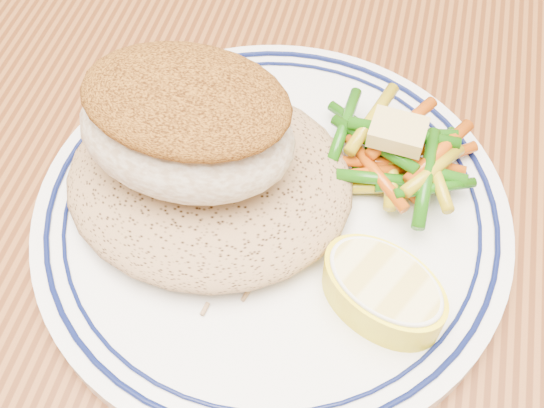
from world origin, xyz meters
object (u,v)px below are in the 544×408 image
at_px(plate, 272,215).
at_px(rice_pilaf, 209,176).
at_px(vegetable_pile, 393,160).
at_px(lemon_wedge, 383,290).
at_px(dining_table, 322,252).
at_px(fish_fillet, 186,123).

xyz_separation_m(plate, rice_pilaf, (-0.04, 0.00, 0.02)).
bearing_deg(plate, vegetable_pile, 33.10).
bearing_deg(vegetable_pile, lemon_wedge, -85.56).
xyz_separation_m(dining_table, vegetable_pile, (0.03, -0.01, 0.13)).
bearing_deg(dining_table, plate, -118.73).
bearing_deg(dining_table, rice_pilaf, -144.52).
bearing_deg(rice_pilaf, lemon_wedge, -24.21).
bearing_deg(rice_pilaf, fish_fillet, 164.05).
relative_size(plate, vegetable_pile, 2.77).
bearing_deg(vegetable_pile, plate, -146.90).
relative_size(plate, fish_fillet, 2.19).
bearing_deg(plate, rice_pilaf, 175.30).
bearing_deg(lemon_wedge, plate, 146.99).
bearing_deg(lemon_wedge, dining_table, 114.16).
height_order(fish_fillet, lemon_wedge, fish_fillet).
distance_m(plate, fish_fillet, 0.07).
relative_size(plate, lemon_wedge, 3.22).
distance_m(dining_table, vegetable_pile, 0.13).
bearing_deg(vegetable_pile, rice_pilaf, -159.40).
xyz_separation_m(plate, vegetable_pile, (0.06, 0.04, 0.02)).
bearing_deg(fish_fillet, vegetable_pile, 17.45).
bearing_deg(dining_table, lemon_wedge, -65.84).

